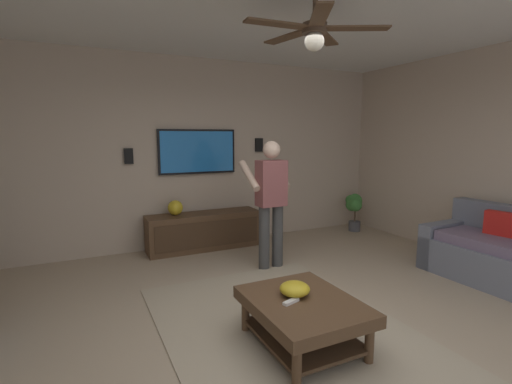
{
  "coord_description": "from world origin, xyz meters",
  "views": [
    {
      "loc": [
        -2.54,
        1.6,
        1.7
      ],
      "look_at": [
        1.09,
        -0.17,
        1.09
      ],
      "focal_mm": 26.04,
      "sensor_mm": 36.0,
      "label": 1
    }
  ],
  "objects_px": {
    "media_console": "(204,231)",
    "wall_speaker_right": "(129,156)",
    "remote_white": "(291,302)",
    "ceiling_fan": "(314,32)",
    "vase_round": "(175,208)",
    "bowl": "(295,289)",
    "coffee_table": "(303,312)",
    "tv": "(197,152)",
    "person_standing": "(271,197)",
    "wall_speaker_left": "(259,145)",
    "potted_plant_short": "(354,206)"
  },
  "relations": [
    {
      "from": "remote_white",
      "to": "wall_speaker_left",
      "type": "xyz_separation_m",
      "value": [
        3.17,
        -1.29,
        1.14
      ]
    },
    {
      "from": "media_console",
      "to": "wall_speaker_right",
      "type": "xyz_separation_m",
      "value": [
        0.25,
        1.01,
        1.14
      ]
    },
    {
      "from": "vase_round",
      "to": "coffee_table",
      "type": "bearing_deg",
      "value": -174.14
    },
    {
      "from": "remote_white",
      "to": "ceiling_fan",
      "type": "distance_m",
      "value": 2.17
    },
    {
      "from": "wall_speaker_left",
      "to": "media_console",
      "type": "bearing_deg",
      "value": 103.53
    },
    {
      "from": "coffee_table",
      "to": "bowl",
      "type": "xyz_separation_m",
      "value": [
        0.1,
        0.02,
        0.16
      ]
    },
    {
      "from": "person_standing",
      "to": "potted_plant_short",
      "type": "bearing_deg",
      "value": -67.74
    },
    {
      "from": "potted_plant_short",
      "to": "wall_speaker_right",
      "type": "xyz_separation_m",
      "value": [
        0.41,
        3.76,
        0.96
      ]
    },
    {
      "from": "remote_white",
      "to": "media_console",
      "type": "bearing_deg",
      "value": 68.81
    },
    {
      "from": "tv",
      "to": "wall_speaker_left",
      "type": "bearing_deg",
      "value": 90.71
    },
    {
      "from": "vase_round",
      "to": "wall_speaker_right",
      "type": "distance_m",
      "value": 0.98
    },
    {
      "from": "tv",
      "to": "wall_speaker_right",
      "type": "distance_m",
      "value": 1.01
    },
    {
      "from": "tv",
      "to": "ceiling_fan",
      "type": "distance_m",
      "value": 3.06
    },
    {
      "from": "bowl",
      "to": "remote_white",
      "type": "height_order",
      "value": "bowl"
    },
    {
      "from": "tv",
      "to": "coffee_table",
      "type": "bearing_deg",
      "value": -2.05
    },
    {
      "from": "wall_speaker_left",
      "to": "tv",
      "type": "bearing_deg",
      "value": 90.71
    },
    {
      "from": "person_standing",
      "to": "remote_white",
      "type": "height_order",
      "value": "person_standing"
    },
    {
      "from": "wall_speaker_left",
      "to": "potted_plant_short",
      "type": "bearing_deg",
      "value": -103.48
    },
    {
      "from": "person_standing",
      "to": "vase_round",
      "type": "distance_m",
      "value": 1.55
    },
    {
      "from": "vase_round",
      "to": "wall_speaker_left",
      "type": "relative_size",
      "value": 1.0
    },
    {
      "from": "coffee_table",
      "to": "wall_speaker_right",
      "type": "bearing_deg",
      "value": 15.8
    },
    {
      "from": "wall_speaker_left",
      "to": "remote_white",
      "type": "bearing_deg",
      "value": 157.86
    },
    {
      "from": "remote_white",
      "to": "vase_round",
      "type": "bearing_deg",
      "value": 76.9
    },
    {
      "from": "tv",
      "to": "person_standing",
      "type": "height_order",
      "value": "tv"
    },
    {
      "from": "remote_white",
      "to": "person_standing",
      "type": "bearing_deg",
      "value": 50.14
    },
    {
      "from": "media_console",
      "to": "vase_round",
      "type": "xyz_separation_m",
      "value": [
        0.05,
        0.42,
        0.39
      ]
    },
    {
      "from": "media_console",
      "to": "wall_speaker_right",
      "type": "bearing_deg",
      "value": -104.16
    },
    {
      "from": "coffee_table",
      "to": "person_standing",
      "type": "bearing_deg",
      "value": -19.96
    },
    {
      "from": "bowl",
      "to": "vase_round",
      "type": "distance_m",
      "value": 2.87
    },
    {
      "from": "coffee_table",
      "to": "media_console",
      "type": "distance_m",
      "value": 2.91
    },
    {
      "from": "media_console",
      "to": "tv",
      "type": "distance_m",
      "value": 1.21
    },
    {
      "from": "coffee_table",
      "to": "tv",
      "type": "height_order",
      "value": "tv"
    },
    {
      "from": "media_console",
      "to": "potted_plant_short",
      "type": "xyz_separation_m",
      "value": [
        -0.15,
        -2.76,
        0.19
      ]
    },
    {
      "from": "person_standing",
      "to": "bowl",
      "type": "relative_size",
      "value": 6.54
    },
    {
      "from": "coffee_table",
      "to": "vase_round",
      "type": "distance_m",
      "value": 2.99
    },
    {
      "from": "bowl",
      "to": "ceiling_fan",
      "type": "bearing_deg",
      "value": -54.76
    },
    {
      "from": "bowl",
      "to": "wall_speaker_right",
      "type": "distance_m",
      "value": 3.33
    },
    {
      "from": "tv",
      "to": "vase_round",
      "type": "xyz_separation_m",
      "value": [
        -0.19,
        0.42,
        -0.8
      ]
    },
    {
      "from": "media_console",
      "to": "person_standing",
      "type": "relative_size",
      "value": 1.04
    },
    {
      "from": "tv",
      "to": "potted_plant_short",
      "type": "height_order",
      "value": "tv"
    },
    {
      "from": "vase_round",
      "to": "bowl",
      "type": "bearing_deg",
      "value": -174.32
    },
    {
      "from": "bowl",
      "to": "vase_round",
      "type": "bearing_deg",
      "value": 5.68
    },
    {
      "from": "vase_round",
      "to": "ceiling_fan",
      "type": "bearing_deg",
      "value": -168.52
    },
    {
      "from": "media_console",
      "to": "ceiling_fan",
      "type": "xyz_separation_m",
      "value": [
        -2.62,
        -0.13,
        2.26
      ]
    },
    {
      "from": "tv",
      "to": "vase_round",
      "type": "relative_size",
      "value": 5.45
    },
    {
      "from": "ceiling_fan",
      "to": "vase_round",
      "type": "bearing_deg",
      "value": 11.48
    },
    {
      "from": "coffee_table",
      "to": "wall_speaker_right",
      "type": "xyz_separation_m",
      "value": [
        3.16,
        0.89,
        1.12
      ]
    },
    {
      "from": "potted_plant_short",
      "to": "ceiling_fan",
      "type": "height_order",
      "value": "ceiling_fan"
    },
    {
      "from": "media_console",
      "to": "wall_speaker_right",
      "type": "height_order",
      "value": "wall_speaker_right"
    },
    {
      "from": "tv",
      "to": "person_standing",
      "type": "xyz_separation_m",
      "value": [
        -1.39,
        -0.52,
        -0.53
      ]
    }
  ]
}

